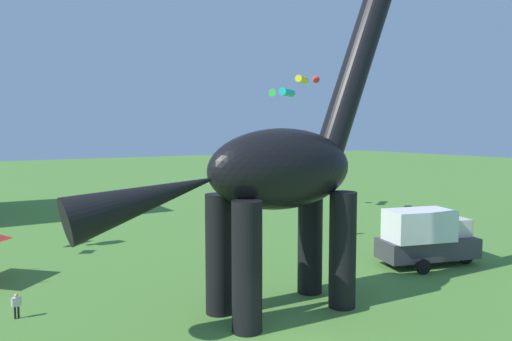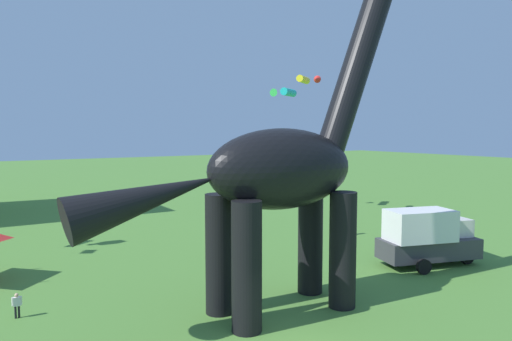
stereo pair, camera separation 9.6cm
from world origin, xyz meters
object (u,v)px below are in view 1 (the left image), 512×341
(person_watching_child, at_px, (16,303))
(person_far_spectator, at_px, (346,222))
(dinosaur_sculpture, at_px, (281,169))
(parked_box_truck, at_px, (427,236))
(kite_mid_center, at_px, (284,92))
(kite_high_left, at_px, (305,79))
(person_near_flyer, at_px, (218,242))

(person_watching_child, xyz_separation_m, person_far_spectator, (21.79, 4.31, 0.34))
(dinosaur_sculpture, distance_m, parked_box_truck, 11.78)
(person_watching_child, height_order, kite_mid_center, kite_mid_center)
(dinosaur_sculpture, height_order, kite_mid_center, dinosaur_sculpture)
(parked_box_truck, relative_size, kite_mid_center, 2.33)
(person_watching_child, xyz_separation_m, kite_high_left, (23.33, 11.19, 11.20))
(kite_mid_center, bearing_deg, parked_box_truck, -100.33)
(person_near_flyer, relative_size, kite_mid_center, 0.58)
(person_watching_child, relative_size, kite_mid_center, 0.40)
(dinosaur_sculpture, bearing_deg, kite_mid_center, 47.93)
(kite_high_left, bearing_deg, kite_mid_center, 82.69)
(person_near_flyer, height_order, person_far_spectator, person_far_spectator)
(kite_high_left, xyz_separation_m, kite_mid_center, (0.46, 3.61, -0.82))
(dinosaur_sculpture, xyz_separation_m, kite_high_left, (13.80, 16.10, 5.84))
(parked_box_truck, distance_m, person_watching_child, 20.78)
(person_near_flyer, xyz_separation_m, kite_mid_center, (12.50, 10.71, 10.10))
(kite_high_left, relative_size, kite_mid_center, 0.85)
(person_far_spectator, bearing_deg, kite_high_left, 137.91)
(parked_box_truck, xyz_separation_m, kite_mid_center, (3.38, 18.53, 9.36))
(parked_box_truck, relative_size, person_watching_child, 5.79)
(kite_high_left, bearing_deg, person_near_flyer, -149.47)
(person_watching_child, distance_m, kite_mid_center, 29.88)
(dinosaur_sculpture, bearing_deg, kite_high_left, 43.22)
(person_near_flyer, relative_size, person_far_spectator, 0.93)
(person_near_flyer, height_order, kite_mid_center, kite_mid_center)
(dinosaur_sculpture, bearing_deg, person_near_flyer, 72.76)
(person_near_flyer, bearing_deg, person_watching_child, 136.34)
(person_near_flyer, relative_size, kite_high_left, 0.68)
(dinosaur_sculpture, xyz_separation_m, parked_box_truck, (10.89, 1.17, -4.34))
(dinosaur_sculpture, relative_size, parked_box_truck, 2.78)
(person_far_spectator, relative_size, kite_mid_center, 0.62)
(parked_box_truck, height_order, kite_mid_center, kite_mid_center)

